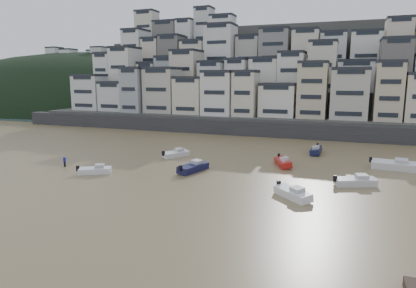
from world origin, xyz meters
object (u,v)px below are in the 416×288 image
at_px(boat_b, 293,192).
at_px(boat_j, 95,169).
at_px(boat_g, 394,164).
at_px(boat_i, 316,149).
at_px(boat_c, 193,166).
at_px(person_blue, 65,161).
at_px(boat_f, 176,153).
at_px(boat_d, 356,180).
at_px(boat_e, 283,161).
at_px(person_pink, 284,163).

xyz_separation_m(boat_b, boat_j, (-28.50, 1.13, -0.09)).
bearing_deg(boat_j, boat_g, -6.12).
bearing_deg(boat_i, boat_b, 0.00).
bearing_deg(boat_c, boat_g, -52.16).
distance_m(boat_g, boat_c, 30.38).
bearing_deg(boat_j, person_blue, 135.39).
bearing_deg(boat_f, boat_b, -92.93).
height_order(boat_g, boat_j, boat_g).
distance_m(boat_j, boat_d, 36.07).
bearing_deg(boat_b, boat_f, -171.60).
height_order(boat_e, boat_f, boat_e).
relative_size(boat_j, person_blue, 2.90).
height_order(boat_b, boat_c, boat_c).
distance_m(boat_g, boat_j, 44.66).
relative_size(boat_g, boat_c, 1.12).
bearing_deg(boat_b, boat_d, 91.76).
distance_m(boat_e, boat_f, 18.72).
xyz_separation_m(boat_i, person_blue, (-36.22, -24.06, 0.07)).
relative_size(boat_b, boat_f, 1.06).
relative_size(boat_f, person_blue, 3.07).
height_order(boat_j, person_pink, person_pink).
bearing_deg(boat_c, boat_j, 131.55).
relative_size(boat_b, boat_c, 0.92).
relative_size(boat_g, boat_i, 1.19).
bearing_deg(boat_e, person_pink, -8.42).
bearing_deg(boat_d, person_pink, 126.09).
distance_m(boat_g, boat_d, 12.29).
bearing_deg(person_blue, boat_g, 18.04).
relative_size(boat_i, boat_b, 1.03).
bearing_deg(boat_i, boat_j, -47.06).
distance_m(boat_i, boat_f, 25.63).
xyz_separation_m(boat_i, boat_j, (-28.98, -26.02, -0.11)).
bearing_deg(person_pink, boat_f, 175.22).
xyz_separation_m(boat_b, boat_f, (-22.37, 15.55, -0.05)).
distance_m(boat_b, boat_f, 27.24).
height_order(boat_b, boat_e, boat_b).
bearing_deg(boat_c, boat_i, -23.43).
bearing_deg(boat_j, boat_f, 37.54).
xyz_separation_m(person_blue, person_pink, (32.50, 10.85, 0.00)).
xyz_separation_m(boat_g, boat_f, (-34.88, -3.26, -0.22)).
bearing_deg(boat_b, person_pink, 146.24).
bearing_deg(boat_j, person_pink, -2.53).
relative_size(boat_j, person_pink, 2.90).
xyz_separation_m(boat_i, boat_f, (-22.85, -11.60, -0.07)).
bearing_deg(boat_d, boat_c, 158.27).
xyz_separation_m(boat_c, person_blue, (-20.11, -4.27, 0.03)).
bearing_deg(boat_e, boat_b, -10.72).
xyz_separation_m(boat_f, person_pink, (19.14, -1.60, 0.14)).
bearing_deg(person_pink, boat_c, -152.02).
xyz_separation_m(boat_i, boat_d, (6.45, -19.30, -0.01)).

